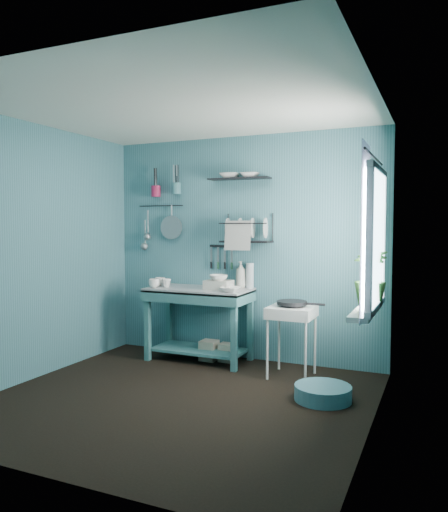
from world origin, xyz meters
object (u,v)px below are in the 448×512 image
at_px(soap_bottle, 241,275).
at_px(mug_mid, 166,283).
at_px(mug_right, 160,282).
at_px(dish_rack, 246,228).
at_px(mug_left, 154,283).
at_px(utensil_cup_magenta, 156,191).
at_px(water_bottle, 250,276).
at_px(colander, 171,227).
at_px(wash_tub, 219,285).
at_px(work_counter, 199,324).
at_px(storage_tin_small, 226,352).
at_px(hotplate_stand, 292,342).
at_px(potted_plant, 370,276).
at_px(frying_pan, 292,303).
at_px(utensil_cup_teal, 176,188).
at_px(storage_tin_large, 209,350).
at_px(floor_basin, 323,393).

bearing_deg(soap_bottle, mug_mid, -162.00).
height_order(mug_right, dish_rack, dish_rack).
height_order(mug_left, utensil_cup_magenta, utensil_cup_magenta).
distance_m(water_bottle, colander, 1.14).
bearing_deg(wash_tub, mug_right, 178.47).
bearing_deg(work_counter, utensil_cup_magenta, 161.27).
bearing_deg(storage_tin_small, mug_mid, -168.37).
height_order(water_bottle, hotplate_stand, water_bottle).
relative_size(hotplate_stand, potted_plant, 1.44).
bearing_deg(frying_pan, mug_right, 174.11).
relative_size(soap_bottle, water_bottle, 1.07).
bearing_deg(frying_pan, potted_plant, -27.10).
height_order(work_counter, wash_tub, wash_tub).
height_order(work_counter, mug_mid, mug_mid).
distance_m(utensil_cup_teal, storage_tin_small, 1.97).
xyz_separation_m(soap_bottle, storage_tin_large, (-0.32, -0.15, -0.85)).
distance_m(dish_rack, colander, 0.99).
relative_size(work_counter, hotplate_stand, 1.63).
xyz_separation_m(work_counter, frying_pan, (1.11, -0.17, 0.34)).
xyz_separation_m(work_counter, mug_left, (-0.48, -0.16, 0.45)).
height_order(mug_right, utensil_cup_magenta, utensil_cup_magenta).
distance_m(potted_plant, floor_basin, 1.08).
xyz_separation_m(soap_bottle, dish_rack, (0.08, -0.03, 0.52)).
bearing_deg(hotplate_stand, colander, 176.55).
distance_m(mug_left, utensil_cup_magenta, 1.14).
xyz_separation_m(wash_tub, utensil_cup_magenta, (-0.93, 0.24, 1.05)).
height_order(dish_rack, colander, dish_rack).
xyz_separation_m(work_counter, utensil_cup_teal, (-0.40, 0.22, 1.53)).
height_order(utensil_cup_magenta, floor_basin, utensil_cup_magenta).
bearing_deg(frying_pan, water_bottle, 146.97).
distance_m(work_counter, storage_tin_small, 0.44).
xyz_separation_m(water_bottle, storage_tin_small, (-0.22, -0.14, -0.85)).
height_order(soap_bottle, potted_plant, potted_plant).
distance_m(soap_bottle, storage_tin_large, 0.92).
distance_m(water_bottle, potted_plant, 1.61).
bearing_deg(storage_tin_large, soap_bottle, 25.11).
relative_size(work_counter, potted_plant, 2.34).
xyz_separation_m(frying_pan, utensil_cup_teal, (-1.51, 0.38, 1.20)).
height_order(work_counter, floor_basin, work_counter).
distance_m(mug_left, frying_pan, 1.60).
bearing_deg(utensil_cup_teal, mug_right, -115.06).
distance_m(work_counter, wash_tub, 0.52).
relative_size(work_counter, mug_right, 9.31).
xyz_separation_m(frying_pan, utensil_cup_magenta, (-1.79, 0.38, 1.17)).
relative_size(mug_left, soap_bottle, 0.41).
bearing_deg(utensil_cup_magenta, wash_tub, -14.33).
bearing_deg(mug_left, mug_mid, 45.00).
height_order(soap_bottle, colander, colander).
bearing_deg(potted_plant, frying_pan, 152.90).
relative_size(hotplate_stand, frying_pan, 2.35).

